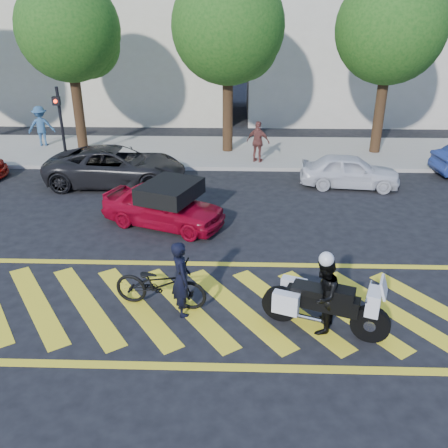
{
  "coord_description": "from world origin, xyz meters",
  "views": [
    {
      "loc": [
        0.49,
        -8.61,
        5.9
      ],
      "look_at": [
        0.16,
        2.05,
        1.05
      ],
      "focal_mm": 38.0,
      "sensor_mm": 36.0,
      "label": 1
    }
  ],
  "objects_px": {
    "officer_moto": "(323,295)",
    "parked_mid_right": "(350,171)",
    "bicycle": "(160,284)",
    "parked_mid_left": "(116,166)",
    "officer_bike": "(181,279)",
    "police_motorcycle": "(323,303)",
    "red_convertible": "(163,206)"
  },
  "relations": [
    {
      "from": "officer_moto",
      "to": "red_convertible",
      "type": "bearing_deg",
      "value": -121.07
    },
    {
      "from": "bicycle",
      "to": "parked_mid_right",
      "type": "bearing_deg",
      "value": -26.6
    },
    {
      "from": "red_convertible",
      "to": "police_motorcycle",
      "type": "bearing_deg",
      "value": -119.97
    },
    {
      "from": "officer_bike",
      "to": "officer_moto",
      "type": "height_order",
      "value": "officer_bike"
    },
    {
      "from": "officer_bike",
      "to": "police_motorcycle",
      "type": "distance_m",
      "value": 2.9
    },
    {
      "from": "police_motorcycle",
      "to": "parked_mid_right",
      "type": "distance_m",
      "value": 8.81
    },
    {
      "from": "police_motorcycle",
      "to": "officer_moto",
      "type": "xyz_separation_m",
      "value": [
        -0.02,
        -0.01,
        0.2
      ]
    },
    {
      "from": "officer_moto",
      "to": "red_convertible",
      "type": "xyz_separation_m",
      "value": [
        -3.87,
        4.94,
        -0.18
      ]
    },
    {
      "from": "officer_bike",
      "to": "red_convertible",
      "type": "height_order",
      "value": "officer_bike"
    },
    {
      "from": "bicycle",
      "to": "officer_moto",
      "type": "height_order",
      "value": "officer_moto"
    },
    {
      "from": "bicycle",
      "to": "police_motorcycle",
      "type": "relative_size",
      "value": 0.83
    },
    {
      "from": "parked_mid_left",
      "to": "officer_bike",
      "type": "bearing_deg",
      "value": -157.73
    },
    {
      "from": "officer_moto",
      "to": "parked_mid_right",
      "type": "relative_size",
      "value": 0.46
    },
    {
      "from": "bicycle",
      "to": "red_convertible",
      "type": "bearing_deg",
      "value": 17.01
    },
    {
      "from": "bicycle",
      "to": "officer_moto",
      "type": "relative_size",
      "value": 1.25
    },
    {
      "from": "parked_mid_left",
      "to": "parked_mid_right",
      "type": "xyz_separation_m",
      "value": [
        8.45,
        0.0,
        -0.1
      ]
    },
    {
      "from": "officer_moto",
      "to": "red_convertible",
      "type": "distance_m",
      "value": 6.28
    },
    {
      "from": "parked_mid_right",
      "to": "officer_bike",
      "type": "bearing_deg",
      "value": 153.5
    },
    {
      "from": "officer_bike",
      "to": "officer_moto",
      "type": "distance_m",
      "value": 2.87
    },
    {
      "from": "officer_bike",
      "to": "parked_mid_left",
      "type": "bearing_deg",
      "value": 3.65
    },
    {
      "from": "red_convertible",
      "to": "parked_mid_left",
      "type": "height_order",
      "value": "parked_mid_left"
    },
    {
      "from": "police_motorcycle",
      "to": "officer_moto",
      "type": "relative_size",
      "value": 1.51
    },
    {
      "from": "officer_bike",
      "to": "bicycle",
      "type": "bearing_deg",
      "value": 43.33
    },
    {
      "from": "officer_bike",
      "to": "parked_mid_left",
      "type": "relative_size",
      "value": 0.33
    },
    {
      "from": "red_convertible",
      "to": "parked_mid_left",
      "type": "distance_m",
      "value": 4.22
    },
    {
      "from": "officer_bike",
      "to": "parked_mid_left",
      "type": "xyz_separation_m",
      "value": [
        -3.29,
        8.02,
        -0.14
      ]
    },
    {
      "from": "officer_bike",
      "to": "parked_mid_left",
      "type": "distance_m",
      "value": 8.67
    },
    {
      "from": "bicycle",
      "to": "red_convertible",
      "type": "xyz_separation_m",
      "value": [
        -0.56,
        4.18,
        0.09
      ]
    },
    {
      "from": "officer_bike",
      "to": "bicycle",
      "type": "height_order",
      "value": "officer_bike"
    },
    {
      "from": "bicycle",
      "to": "parked_mid_left",
      "type": "distance_m",
      "value": 8.25
    },
    {
      "from": "officer_moto",
      "to": "parked_mid_right",
      "type": "height_order",
      "value": "officer_moto"
    },
    {
      "from": "officer_bike",
      "to": "police_motorcycle",
      "type": "relative_size",
      "value": 0.68
    }
  ]
}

